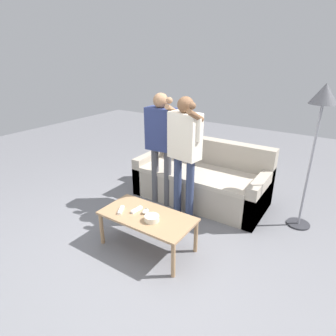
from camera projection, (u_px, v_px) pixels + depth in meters
name	position (u px, v px, depth m)	size (l,w,h in m)	color
ground_plane	(149.00, 241.00, 3.30)	(12.00, 12.00, 0.00)	slate
couch	(202.00, 180.00, 4.18)	(1.89, 0.88, 0.85)	#9E9384
coffee_table	(147.00, 219.00, 3.07)	(1.03, 0.52, 0.41)	#997551
snack_bowl	(152.00, 218.00, 2.94)	(0.16, 0.16, 0.06)	beige
game_remote_nunchuk	(145.00, 211.00, 3.08)	(0.06, 0.09, 0.05)	white
floor_lamp	(322.00, 109.00, 3.06)	(0.30, 0.30, 1.75)	#2D2D33
player_left	(161.00, 137.00, 3.78)	(0.47, 0.30, 1.58)	#47474C
player_center	(185.00, 145.00, 3.45)	(0.47, 0.36, 1.58)	#2D3856
game_remote_wand_near	(137.00, 210.00, 3.13)	(0.05, 0.15, 0.03)	white
game_remote_wand_far	(121.00, 210.00, 3.12)	(0.10, 0.15, 0.03)	white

